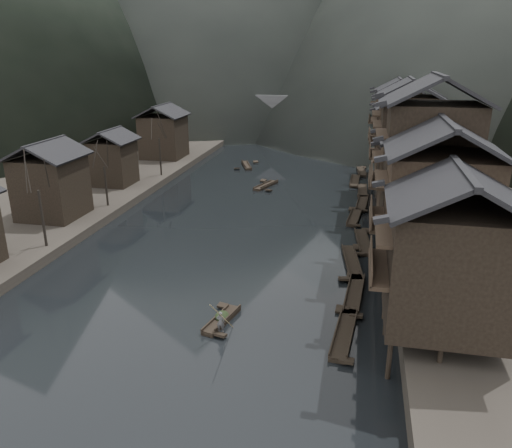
# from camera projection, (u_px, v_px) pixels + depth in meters

# --- Properties ---
(water) EXTENTS (300.00, 300.00, 0.00)m
(water) POSITION_uv_depth(u_px,v_px,m) (208.00, 280.00, 41.68)
(water) COLOR black
(water) RESTS_ON ground
(left_bank) EXTENTS (40.00, 200.00, 1.20)m
(left_bank) POSITION_uv_depth(u_px,v_px,m) (81.00, 158.00, 85.19)
(left_bank) COLOR #2D2823
(left_bank) RESTS_ON ground
(stilt_houses) EXTENTS (9.00, 67.60, 16.66)m
(stilt_houses) POSITION_uv_depth(u_px,v_px,m) (414.00, 143.00, 52.98)
(stilt_houses) COLOR black
(stilt_houses) RESTS_ON ground
(left_houses) EXTENTS (8.10, 53.20, 8.73)m
(left_houses) POSITION_uv_depth(u_px,v_px,m) (97.00, 155.00, 62.34)
(left_houses) COLOR black
(left_houses) RESTS_ON left_bank
(bare_trees) EXTENTS (3.83, 44.76, 7.65)m
(bare_trees) POSITION_uv_depth(u_px,v_px,m) (85.00, 165.00, 53.22)
(bare_trees) COLOR black
(bare_trees) RESTS_ON left_bank
(moored_sampans) EXTENTS (2.94, 72.86, 0.47)m
(moored_sampans) POSITION_uv_depth(u_px,v_px,m) (358.00, 198.00, 63.74)
(moored_sampans) COLOR black
(moored_sampans) RESTS_ON water
(midriver_boats) EXTENTS (10.48, 45.64, 0.45)m
(midriver_boats) POSITION_uv_depth(u_px,v_px,m) (271.00, 157.00, 87.96)
(midriver_boats) COLOR black
(midriver_boats) RESTS_ON water
(stone_bridge) EXTENTS (40.00, 6.00, 9.00)m
(stone_bridge) POSITION_uv_depth(u_px,v_px,m) (307.00, 113.00, 106.39)
(stone_bridge) COLOR #4C4C4F
(stone_bridge) RESTS_ON ground
(hero_sampan) EXTENTS (1.87, 4.59, 0.43)m
(hero_sampan) POSITION_uv_depth(u_px,v_px,m) (222.00, 320.00, 35.23)
(hero_sampan) COLOR black
(hero_sampan) RESTS_ON water
(cargo_heap) EXTENTS (1.00, 1.31, 0.60)m
(cargo_heap) POSITION_uv_depth(u_px,v_px,m) (222.00, 312.00, 35.25)
(cargo_heap) COLOR black
(cargo_heap) RESTS_ON hero_sampan
(boatman) EXTENTS (0.58, 0.40, 1.53)m
(boatman) POSITION_uv_depth(u_px,v_px,m) (220.00, 319.00, 33.40)
(boatman) COLOR #505153
(boatman) RESTS_ON hero_sampan
(bamboo_pole) EXTENTS (1.00, 2.86, 3.40)m
(bamboo_pole) POSITION_uv_depth(u_px,v_px,m) (223.00, 286.00, 32.54)
(bamboo_pole) COLOR #8C7A51
(bamboo_pole) RESTS_ON boatman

